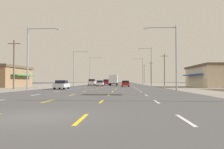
% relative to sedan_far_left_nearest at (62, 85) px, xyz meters
% --- Properties ---
extents(ground_plane, '(572.00, 572.00, 0.00)m').
position_rel_sedan_far_left_nearest_xyz_m(ground_plane, '(7.14, 34.20, -0.76)').
color(ground_plane, '#4C4C4F').
extents(lot_apron_left, '(28.00, 440.00, 0.01)m').
position_rel_sedan_far_left_nearest_xyz_m(lot_apron_left, '(-17.61, 34.20, -0.75)').
color(lot_apron_left, gray).
rests_on(lot_apron_left, ground).
extents(lot_apron_right, '(28.00, 440.00, 0.01)m').
position_rel_sedan_far_left_nearest_xyz_m(lot_apron_right, '(31.89, 34.20, -0.75)').
color(lot_apron_right, gray).
rests_on(lot_apron_right, ground).
extents(lane_markings, '(10.64, 227.60, 0.01)m').
position_rel_sedan_far_left_nearest_xyz_m(lane_markings, '(7.14, 72.70, -0.75)').
color(lane_markings, white).
rests_on(lane_markings, ground).
extents(signal_span_wire, '(25.00, 0.52, 9.63)m').
position_rel_sedan_far_left_nearest_xyz_m(signal_span_wire, '(7.15, -24.54, 4.94)').
color(signal_span_wire, brown).
rests_on(signal_span_wire, ground).
extents(sedan_far_left_nearest, '(1.80, 4.50, 1.46)m').
position_rel_sedan_far_left_nearest_xyz_m(sedan_far_left_nearest, '(0.00, 0.00, 0.00)').
color(sedan_far_left_nearest, silver).
rests_on(sedan_far_left_nearest, ground).
extents(sedan_inner_right_near, '(1.80, 4.50, 1.46)m').
position_rel_sedan_far_left_nearest_xyz_m(sedan_inner_right_near, '(10.57, 18.57, 0.00)').
color(sedan_inner_right_near, red).
rests_on(sedan_inner_right_near, ground).
extents(hatchback_inner_left_mid, '(1.72, 3.90, 1.54)m').
position_rel_sedan_far_left_nearest_xyz_m(hatchback_inner_left_mid, '(3.69, 27.17, 0.03)').
color(hatchback_inner_left_mid, white).
rests_on(hatchback_inner_left_mid, ground).
extents(box_truck_center_turn_midfar, '(2.40, 7.20, 3.23)m').
position_rel_sedan_far_left_nearest_xyz_m(box_truck_center_turn_midfar, '(6.95, 35.90, 1.08)').
color(box_truck_center_turn_midfar, navy).
rests_on(box_truck_center_turn_midfar, ground).
extents(suv_far_left_far, '(1.98, 4.90, 1.98)m').
position_rel_sedan_far_left_nearest_xyz_m(suv_far_left_far, '(0.10, 37.61, 0.27)').
color(suv_far_left_far, white).
rests_on(suv_far_left_far, ground).
extents(hatchback_inner_right_farther, '(1.72, 3.90, 1.54)m').
position_rel_sedan_far_left_nearest_xyz_m(hatchback_inner_right_farther, '(10.60, 42.05, 0.03)').
color(hatchback_inner_right_farther, navy).
rests_on(hatchback_inner_right_farther, ground).
extents(suv_inner_left_farthest, '(1.98, 4.90, 1.98)m').
position_rel_sedan_far_left_nearest_xyz_m(suv_inner_left_farthest, '(3.66, 50.40, 0.27)').
color(suv_inner_left_farthest, maroon).
rests_on(suv_inner_left_farthest, ground).
extents(storefront_right_row_1, '(12.54, 18.26, 4.89)m').
position_rel_sedan_far_left_nearest_xyz_m(storefront_right_row_1, '(31.63, 16.54, 1.71)').
color(storefront_right_row_1, beige).
rests_on(storefront_right_row_1, ground).
extents(streetlight_left_row_0, '(4.57, 0.26, 8.83)m').
position_rel_sedan_far_left_nearest_xyz_m(streetlight_left_row_0, '(-2.49, -6.99, 4.46)').
color(streetlight_left_row_0, gray).
rests_on(streetlight_left_row_0, ground).
extents(streetlight_right_row_0, '(4.46, 0.26, 8.80)m').
position_rel_sedan_far_left_nearest_xyz_m(streetlight_right_row_0, '(16.78, -6.99, 4.43)').
color(streetlight_right_row_0, gray).
rests_on(streetlight_right_row_0, ground).
extents(streetlight_left_row_1, '(4.10, 0.26, 9.34)m').
position_rel_sedan_far_left_nearest_xyz_m(streetlight_left_row_1, '(-2.59, 24.12, 4.67)').
color(streetlight_left_row_1, gray).
rests_on(streetlight_left_row_1, ground).
extents(streetlight_right_row_1, '(3.47, 0.26, 10.04)m').
position_rel_sedan_far_left_nearest_xyz_m(streetlight_right_row_1, '(16.98, 24.12, 4.96)').
color(streetlight_right_row_1, gray).
rests_on(streetlight_right_row_1, ground).
extents(streetlight_left_row_2, '(5.12, 0.26, 10.71)m').
position_rel_sedan_far_left_nearest_xyz_m(streetlight_left_row_2, '(-2.48, 55.22, 5.50)').
color(streetlight_left_row_2, gray).
rests_on(streetlight_left_row_2, ground).
extents(streetlight_right_row_2, '(4.22, 0.26, 10.18)m').
position_rel_sedan_far_left_nearest_xyz_m(streetlight_right_row_2, '(16.87, 55.22, 5.13)').
color(streetlight_right_row_2, gray).
rests_on(streetlight_right_row_2, ground).
extents(utility_pole_left_row_0, '(2.20, 0.26, 8.29)m').
position_rel_sedan_far_left_nearest_xyz_m(utility_pole_left_row_0, '(-8.32, 0.48, 3.58)').
color(utility_pole_left_row_0, brown).
rests_on(utility_pole_left_row_0, ground).
extents(utility_pole_right_row_1, '(2.20, 0.26, 9.07)m').
position_rel_sedan_far_left_nearest_xyz_m(utility_pole_right_row_1, '(21.66, 30.74, 3.97)').
color(utility_pole_right_row_1, brown).
rests_on(utility_pole_right_row_1, ground).
extents(utility_pole_right_row_2, '(2.20, 0.26, 9.88)m').
position_rel_sedan_far_left_nearest_xyz_m(utility_pole_right_row_2, '(21.87, 69.20, 4.38)').
color(utility_pole_right_row_2, brown).
rests_on(utility_pole_right_row_2, ground).
extents(utility_pole_right_row_3, '(2.20, 0.26, 10.21)m').
position_rel_sedan_far_left_nearest_xyz_m(utility_pole_right_row_3, '(20.80, 93.56, 4.55)').
color(utility_pole_right_row_3, brown).
rests_on(utility_pole_right_row_3, ground).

